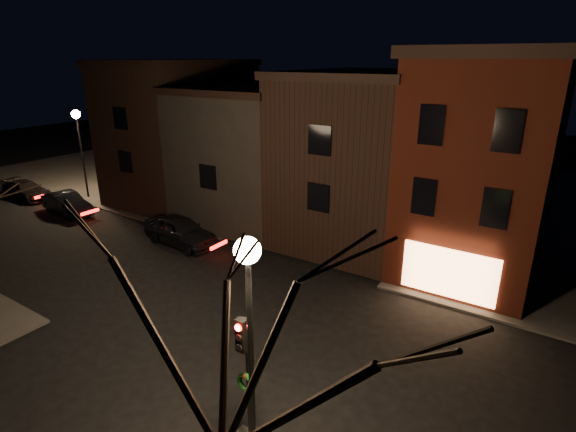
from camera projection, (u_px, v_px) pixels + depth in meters
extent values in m
plane|color=black|center=(225.00, 304.00, 19.59)|extent=(120.00, 120.00, 0.00)
cube|color=#2D2B28|center=(204.00, 162.00, 45.66)|extent=(30.00, 30.00, 0.12)
cube|color=#4A170D|center=(481.00, 170.00, 21.23)|extent=(6.00, 8.00, 10.00)
cube|color=black|center=(498.00, 52.00, 19.47)|extent=(6.50, 8.50, 0.50)
cube|color=#FFB172|center=(449.00, 273.00, 19.28)|extent=(4.00, 0.12, 2.20)
cube|color=black|center=(363.00, 161.00, 25.54)|extent=(7.00, 10.00, 9.00)
cube|color=black|center=(367.00, 74.00, 23.97)|extent=(7.30, 10.30, 0.40)
cube|color=black|center=(260.00, 155.00, 29.46)|extent=(7.50, 10.00, 8.00)
cube|color=black|center=(259.00, 89.00, 28.05)|extent=(7.80, 10.30, 0.40)
cube|color=black|center=(181.00, 134.00, 32.95)|extent=(7.00, 10.00, 9.50)
cube|color=black|center=(175.00, 62.00, 31.29)|extent=(7.30, 10.30, 0.40)
cylinder|color=black|center=(251.00, 373.00, 10.61)|extent=(0.14, 0.14, 6.00)
sphere|color=#FFD18C|center=(247.00, 250.00, 9.55)|extent=(0.60, 0.60, 0.60)
cylinder|color=black|center=(83.00, 158.00, 33.25)|extent=(0.14, 0.14, 6.00)
sphere|color=#FFD18C|center=(76.00, 114.00, 32.18)|extent=(0.60, 0.60, 0.60)
cylinder|color=black|center=(248.00, 384.00, 11.73)|extent=(0.10, 0.10, 4.00)
cube|color=black|center=(242.00, 335.00, 11.05)|extent=(0.28, 0.22, 0.90)
cylinder|color=#FF0C07|center=(238.00, 328.00, 10.87)|extent=(0.18, 0.06, 0.18)
cylinder|color=black|center=(239.00, 337.00, 10.96)|extent=(0.18, 0.06, 0.18)
cylinder|color=black|center=(239.00, 347.00, 11.05)|extent=(0.18, 0.06, 0.18)
torus|color=#0C380F|center=(246.00, 383.00, 11.63)|extent=(0.58, 0.14, 0.58)
sphere|color=#990C0C|center=(245.00, 376.00, 11.54)|extent=(0.12, 0.12, 0.12)
imported|color=black|center=(180.00, 231.00, 25.64)|extent=(4.99, 2.35, 1.65)
imported|color=black|center=(67.00, 203.00, 30.68)|extent=(4.62, 2.03, 1.48)
imported|color=black|center=(26.00, 190.00, 33.99)|extent=(4.59, 1.89, 1.33)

